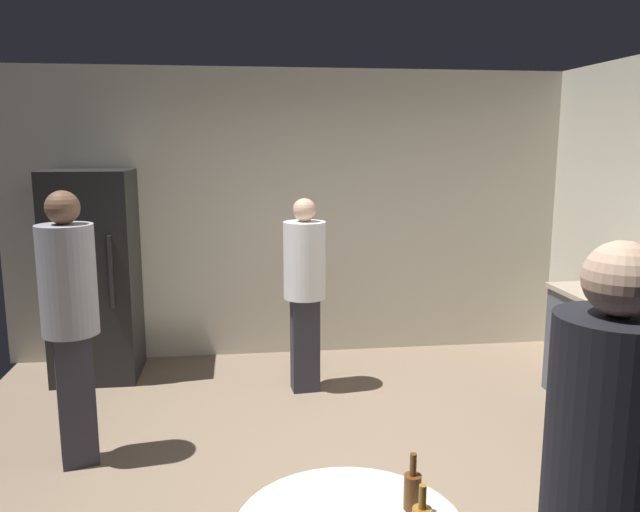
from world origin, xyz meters
TOP-DOWN VIEW (x-y plane):
  - ground_plane at (0.00, 0.00)m, footprint 5.20×5.20m
  - wall_back at (0.00, 2.63)m, footprint 5.32×0.06m
  - refrigerator at (-1.76, 2.20)m, footprint 0.70×0.68m
  - beer_bottle_on_counter at (2.29, 1.17)m, footprint 0.06×0.06m
  - beer_bottle_brown at (0.07, -1.33)m, footprint 0.06×0.06m
  - person_in_gray_shirt at (-1.56, 0.61)m, footprint 0.43×0.43m
  - person_in_black_shirt at (0.50, -1.76)m, footprint 0.48×0.48m
  - person_in_white_shirt at (-0.00, 1.63)m, footprint 0.37×0.37m

SIDE VIEW (x-z plane):
  - ground_plane at x=0.00m, z-range -0.10..0.00m
  - beer_bottle_brown at x=0.07m, z-range 0.70..0.93m
  - refrigerator at x=-1.76m, z-range 0.00..1.80m
  - person_in_white_shirt at x=0.00m, z-range 0.13..1.73m
  - beer_bottle_on_counter at x=2.29m, z-range 0.87..1.10m
  - person_in_gray_shirt at x=-1.56m, z-range 0.15..1.90m
  - person_in_black_shirt at x=0.50m, z-range 0.16..1.92m
  - wall_back at x=0.00m, z-range 0.00..2.70m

